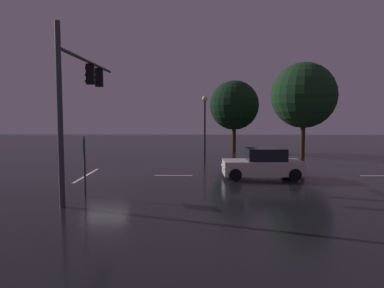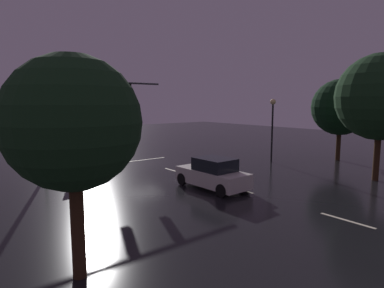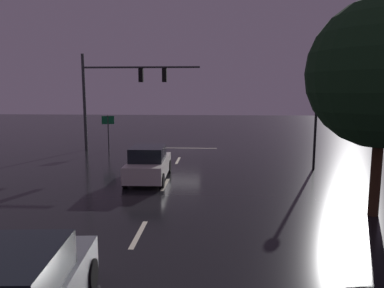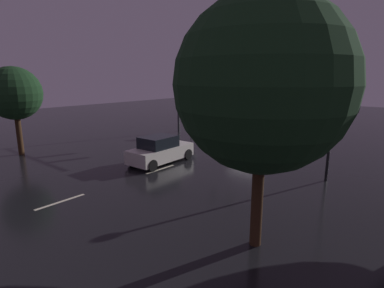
# 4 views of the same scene
# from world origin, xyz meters

# --- Properties ---
(ground_plane) EXTENTS (80.00, 80.00, 0.00)m
(ground_plane) POSITION_xyz_m (0.00, 0.00, 0.00)
(ground_plane) COLOR black
(traffic_signal_assembly) EXTENTS (8.72, 0.47, 7.10)m
(traffic_signal_assembly) POSITION_xyz_m (4.64, 0.10, 4.80)
(traffic_signal_assembly) COLOR #383A3D
(traffic_signal_assembly) RESTS_ON ground_plane
(lane_dash_far) EXTENTS (0.16, 2.20, 0.01)m
(lane_dash_far) POSITION_xyz_m (0.00, 4.00, 0.00)
(lane_dash_far) COLOR beige
(lane_dash_far) RESTS_ON ground_plane
(lane_dash_mid) EXTENTS (0.16, 2.20, 0.01)m
(lane_dash_mid) POSITION_xyz_m (0.00, 10.00, 0.00)
(lane_dash_mid) COLOR beige
(lane_dash_mid) RESTS_ON ground_plane
(lane_dash_near) EXTENTS (0.16, 2.20, 0.01)m
(lane_dash_near) POSITION_xyz_m (0.00, 16.00, 0.00)
(lane_dash_near) COLOR beige
(lane_dash_near) RESTS_ON ground_plane
(stop_bar) EXTENTS (5.00, 0.16, 0.01)m
(stop_bar) POSITION_xyz_m (0.00, -1.09, 0.00)
(stop_bar) COLOR beige
(stop_bar) RESTS_ON ground_plane
(car_approaching) EXTENTS (1.99, 4.41, 1.70)m
(car_approaching) POSITION_xyz_m (0.96, 9.04, 0.80)
(car_approaching) COLOR silver
(car_approaching) RESTS_ON ground_plane
(street_lamp_left_kerb) EXTENTS (0.44, 0.44, 4.97)m
(street_lamp_left_kerb) POSITION_xyz_m (-7.97, 6.01, 3.49)
(street_lamp_left_kerb) COLOR black
(street_lamp_left_kerb) RESTS_ON ground_plane
(route_sign) EXTENTS (0.89, 0.28, 2.63)m
(route_sign) POSITION_xyz_m (5.53, 0.46, 1.90)
(route_sign) COLOR #383A3D
(route_sign) RESTS_ON ground_plane
(tree_left_near) EXTENTS (5.13, 5.13, 7.58)m
(tree_left_near) POSITION_xyz_m (-8.01, 13.76, 5.00)
(tree_left_near) COLOR #382314
(tree_left_near) RESTS_ON ground_plane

